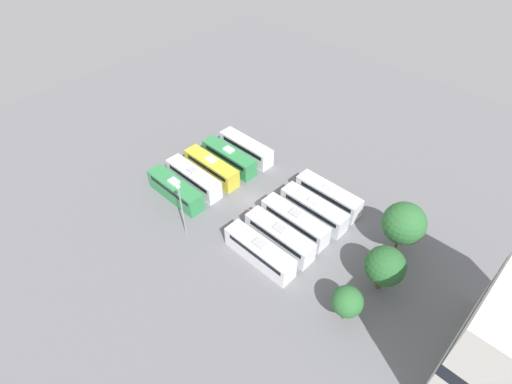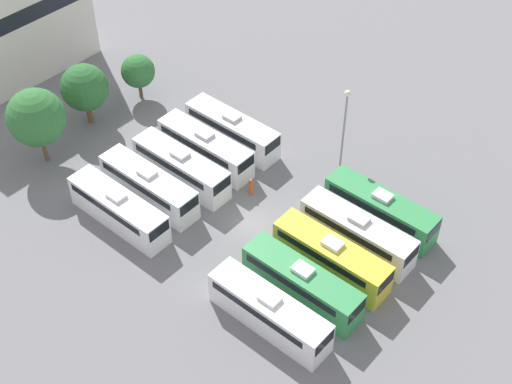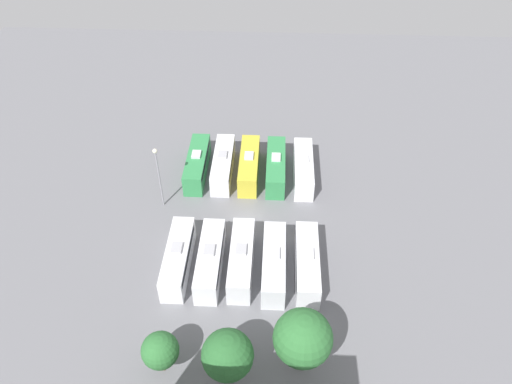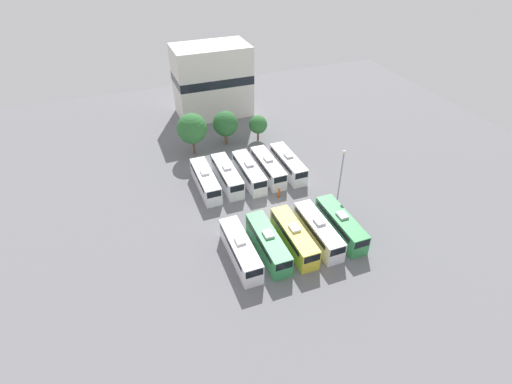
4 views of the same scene
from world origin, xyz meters
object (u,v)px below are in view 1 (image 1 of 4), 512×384
object	(u,v)px
bus_4	(175,189)
tree_1	(385,266)
bus_9	(260,251)
bus_2	(212,167)
bus_6	(314,209)
bus_8	(279,236)
bus_3	(194,178)
bus_5	(328,195)
bus_0	(246,148)
bus_7	(295,221)
light_pole	(181,203)
tree_0	(404,223)
tree_2	(347,302)
worker_person	(249,214)
bus_1	(229,157)

from	to	relation	value
bus_4	tree_1	world-z (taller)	tree_1
bus_9	bus_2	bearing A→B (deg)	-112.37
bus_6	bus_8	xyz separation A→B (m)	(7.24, -0.15, 0.00)
bus_3	bus_5	distance (m)	20.70
bus_0	tree_1	distance (m)	31.39
bus_6	bus_3	bearing A→B (deg)	-66.99
bus_7	bus_8	size ratio (longest dim) A/B	1.00
bus_0	bus_4	size ratio (longest dim) A/B	1.00
bus_3	bus_8	size ratio (longest dim) A/B	1.00
light_pole	tree_0	bearing A→B (deg)	127.97
bus_0	bus_8	bearing A→B (deg)	57.35
bus_6	tree_1	distance (m)	13.92
bus_6	bus_8	bearing A→B (deg)	-1.16
bus_5	tree_2	xyz separation A→B (m)	(14.05, 12.55, 1.62)
bus_7	tree_2	world-z (taller)	tree_2
bus_0	light_pole	bearing A→B (deg)	19.41
bus_2	bus_8	world-z (taller)	same
bus_7	worker_person	size ratio (longest dim) A/B	5.70
tree_1	tree_2	size ratio (longest dim) A/B	1.31
bus_1	bus_7	bearing A→B (deg)	78.03
bus_2	tree_0	size ratio (longest dim) A/B	1.30
bus_1	tree_0	size ratio (longest dim) A/B	1.30
bus_4	tree_0	world-z (taller)	tree_0
tree_1	bus_9	bearing A→B (deg)	-62.51
bus_5	tree_0	size ratio (longest dim) A/B	1.30
bus_8	bus_5	bearing A→B (deg)	-179.84
worker_person	light_pole	xyz separation A→B (m)	(8.19, -4.21, 5.20)
bus_8	tree_1	xyz separation A→B (m)	(-3.29, 13.25, 2.56)
bus_3	bus_9	distance (m)	17.64
bus_6	tree_0	bearing A→B (deg)	103.37
bus_5	worker_person	size ratio (longest dim) A/B	5.70
bus_4	tree_2	bearing A→B (deg)	91.47
bus_4	worker_person	xyz separation A→B (m)	(-4.57, 10.98, -0.85)
bus_9	tree_2	distance (m)	12.78
light_pole	bus_1	bearing A→B (deg)	-155.49
light_pole	bus_0	bearing A→B (deg)	-160.59
bus_0	bus_8	world-z (taller)	same
bus_1	worker_person	distance (m)	12.63
bus_4	light_pole	bearing A→B (deg)	61.90
bus_0	bus_5	bearing A→B (deg)	90.14
bus_9	light_pole	xyz separation A→B (m)	(3.78, -10.45, 4.35)
bus_2	bus_3	xyz separation A→B (m)	(3.65, -0.05, 0.00)
bus_1	tree_0	bearing A→B (deg)	95.64
bus_8	tree_2	size ratio (longest dim) A/B	2.03
bus_1	worker_person	bearing A→B (deg)	59.46
bus_1	bus_2	distance (m)	3.72
bus_0	tree_0	world-z (taller)	tree_0
bus_5	tree_1	distance (m)	15.56
bus_1	tree_1	xyz separation A→B (m)	(3.85, 30.50, 2.56)
bus_3	bus_7	size ratio (longest dim) A/B	1.00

